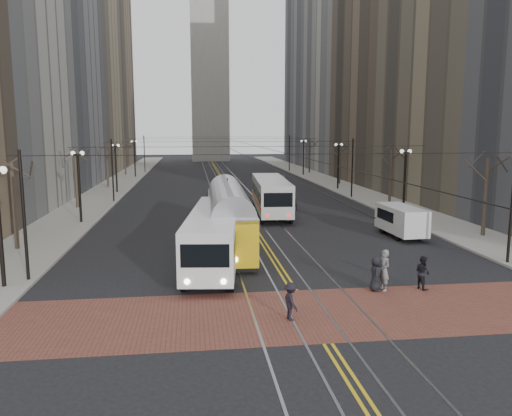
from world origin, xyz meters
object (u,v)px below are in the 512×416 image
object	(u,v)px
pedestrian_b	(384,270)
pedestrian_d	(291,301)
transit_bus	(214,238)
clock_tower	(209,9)
pedestrian_c	(423,272)
streetcar	(229,222)
cargo_van	(401,222)
rear_bus	(271,196)
sedan_grey	(288,200)
pedestrian_a	(376,274)
sedan_silver	(278,182)

from	to	relation	value
pedestrian_b	pedestrian_d	xyz separation A→B (m)	(-5.08, -3.08, -0.22)
transit_bus	pedestrian_d	world-z (taller)	transit_bus
clock_tower	pedestrian_c	world-z (taller)	clock_tower
pedestrian_d	streetcar	bearing A→B (deg)	-5.50
cargo_van	pedestrian_d	size ratio (longest dim) A/B	3.21
streetcar	pedestrian_c	world-z (taller)	streetcar
streetcar	cargo_van	bearing A→B (deg)	7.96
pedestrian_c	rear_bus	bearing A→B (deg)	-7.60
clock_tower	streetcar	xyz separation A→B (m)	(-2.38, -93.51, -34.36)
transit_bus	pedestrian_d	distance (m)	9.26
streetcar	sedan_grey	size ratio (longest dim) A/B	3.31
streetcar	transit_bus	bearing A→B (deg)	-103.29
cargo_van	pedestrian_c	distance (m)	12.00
pedestrian_a	pedestrian_c	world-z (taller)	pedestrian_a
pedestrian_b	rear_bus	bearing A→B (deg)	172.93
pedestrian_a	pedestrian_b	bearing A→B (deg)	-73.27
sedan_grey	pedestrian_c	size ratio (longest dim) A/B	2.56
clock_tower	sedan_silver	xyz separation A→B (m)	(6.40, -61.34, -35.15)
streetcar	rear_bus	bearing A→B (deg)	70.60
rear_bus	pedestrian_c	world-z (taller)	rear_bus
rear_bus	pedestrian_c	xyz separation A→B (m)	(3.81, -22.29, -0.78)
cargo_van	sedan_grey	distance (m)	15.57
streetcar	rear_bus	size ratio (longest dim) A/B	1.11
rear_bus	clock_tower	bearing A→B (deg)	95.22
sedan_silver	pedestrian_b	distance (m)	42.21
clock_tower	cargo_van	size ratio (longest dim) A/B	13.41
streetcar	rear_bus	xyz separation A→B (m)	(4.71, 12.30, -0.01)
cargo_van	pedestrian_b	bearing A→B (deg)	-119.07
streetcar	sedan_silver	world-z (taller)	streetcar
cargo_van	pedestrian_b	size ratio (longest dim) A/B	2.51
streetcar	pedestrian_d	distance (m)	13.18
sedan_silver	sedan_grey	bearing A→B (deg)	-103.25
streetcar	pedestrian_a	size ratio (longest dim) A/B	8.23
pedestrian_b	pedestrian_c	world-z (taller)	pedestrian_b
rear_bus	pedestrian_b	world-z (taller)	rear_bus
streetcar	pedestrian_b	bearing A→B (deg)	-55.00
pedestrian_c	pedestrian_d	world-z (taller)	pedestrian_c
transit_bus	streetcar	bearing A→B (deg)	81.68
cargo_van	pedestrian_b	world-z (taller)	cargo_van
rear_bus	cargo_van	xyz separation A→B (m)	(7.63, -10.92, -0.51)
pedestrian_a	pedestrian_b	xyz separation A→B (m)	(0.40, 0.00, 0.16)
pedestrian_b	cargo_van	bearing A→B (deg)	141.27
pedestrian_c	pedestrian_b	bearing A→B (deg)	72.70
pedestrian_a	pedestrian_c	size ratio (longest dim) A/B	1.03
rear_bus	cargo_van	size ratio (longest dim) A/B	2.48
rear_bus	pedestrian_c	bearing A→B (deg)	-76.72
rear_bus	pedestrian_d	xyz separation A→B (m)	(-3.20, -25.37, -0.82)
cargo_van	pedestrian_d	world-z (taller)	cargo_van
transit_bus	sedan_silver	distance (m)	37.72
transit_bus	pedestrian_d	xyz separation A→B (m)	(2.63, -8.85, -0.74)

